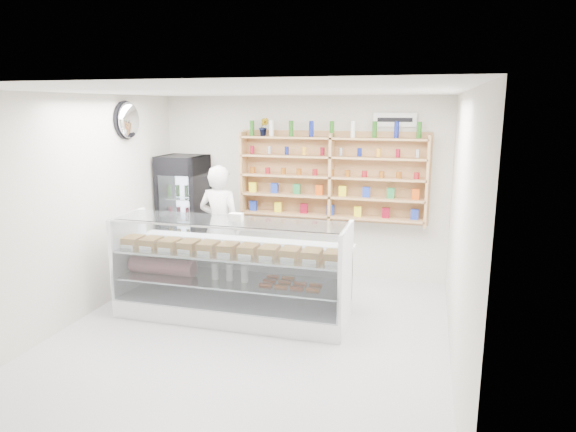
% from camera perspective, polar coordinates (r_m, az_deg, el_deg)
% --- Properties ---
extents(room, '(5.00, 5.00, 5.00)m').
position_cam_1_polar(room, '(5.71, -4.56, -0.53)').
color(room, '#9D9CA0').
rests_on(room, ground).
extents(display_counter, '(2.94, 0.88, 1.28)m').
position_cam_1_polar(display_counter, '(6.62, -6.22, -8.22)').
color(display_counter, white).
rests_on(display_counter, floor).
extents(shop_worker, '(0.69, 0.49, 1.81)m').
position_cam_1_polar(shop_worker, '(7.67, -7.54, -1.08)').
color(shop_worker, silver).
rests_on(shop_worker, floor).
extents(drinks_cooler, '(0.69, 0.67, 1.88)m').
position_cam_1_polar(drinks_cooler, '(8.44, -11.43, 0.25)').
color(drinks_cooler, black).
rests_on(drinks_cooler, floor).
extents(wall_shelving, '(2.84, 0.28, 1.33)m').
position_cam_1_polar(wall_shelving, '(7.77, 4.81, 4.31)').
color(wall_shelving, tan).
rests_on(wall_shelving, back_wall).
extents(potted_plant, '(0.16, 0.13, 0.28)m').
position_cam_1_polar(potted_plant, '(7.97, -2.69, 9.87)').
color(potted_plant, '#1E6626').
rests_on(potted_plant, wall_shelving).
extents(security_mirror, '(0.15, 0.50, 0.50)m').
position_cam_1_polar(security_mirror, '(7.62, -17.27, 10.12)').
color(security_mirror, silver).
rests_on(security_mirror, left_wall).
extents(wall_sign, '(0.62, 0.03, 0.20)m').
position_cam_1_polar(wall_sign, '(7.72, 11.80, 10.43)').
color(wall_sign, white).
rests_on(wall_sign, back_wall).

